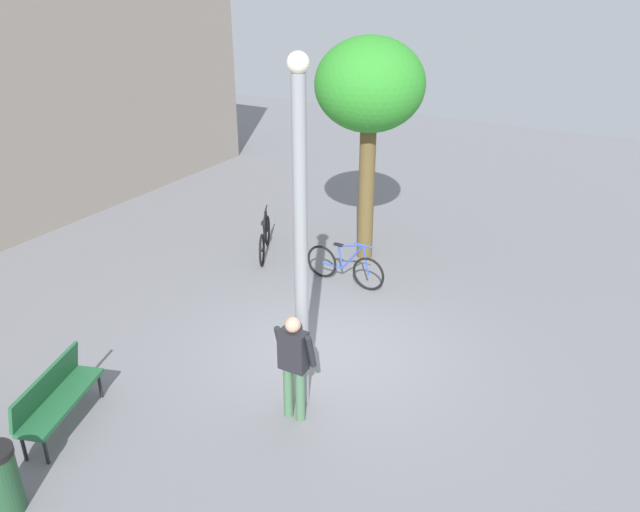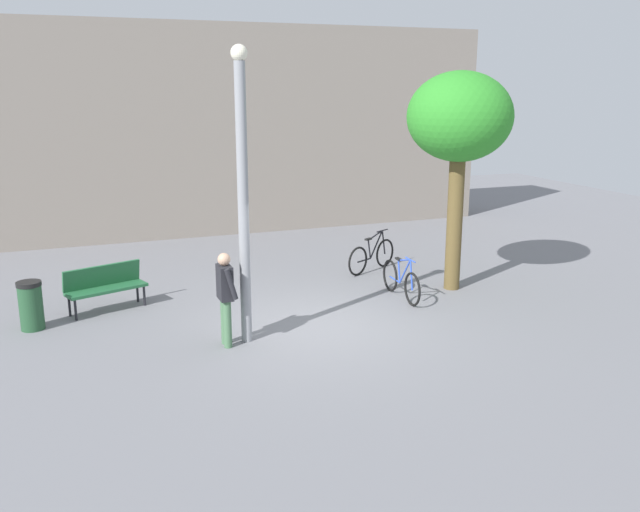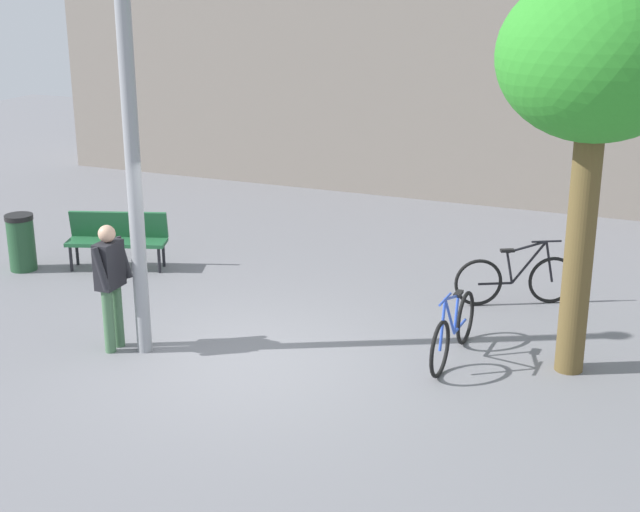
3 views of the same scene
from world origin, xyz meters
name	(u,v)px [view 3 (image 3 of 3)]	position (x,y,z in m)	size (l,w,h in m)	color
ground_plane	(250,360)	(0.00, 0.00, 0.00)	(36.00, 36.00, 0.00)	slate
building_facade	(452,45)	(0.00, 9.57, 3.11)	(17.90, 2.00, 6.22)	gray
lamppost	(132,144)	(-1.39, -0.25, 2.70)	(0.28, 0.28, 5.09)	gray
person_by_lamppost	(110,279)	(-1.77, -0.34, 0.97)	(0.28, 0.59, 1.67)	#47704C
park_bench	(118,235)	(-3.60, 2.45, 0.55)	(1.67, 0.97, 0.92)	#236038
plaza_tree	(597,64)	(3.76, 1.24, 3.72)	(2.24, 2.24, 4.75)	brown
bicycle_blue	(453,331)	(2.35, 1.00, 0.38)	(0.12, 1.81, 0.97)	black
bicycle_black	(516,279)	(2.71, 3.23, 0.38)	(1.62, 0.89, 0.97)	black
trash_bin	(21,242)	(-4.98, 1.76, 0.47)	(0.45, 0.45, 0.92)	#234C2D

